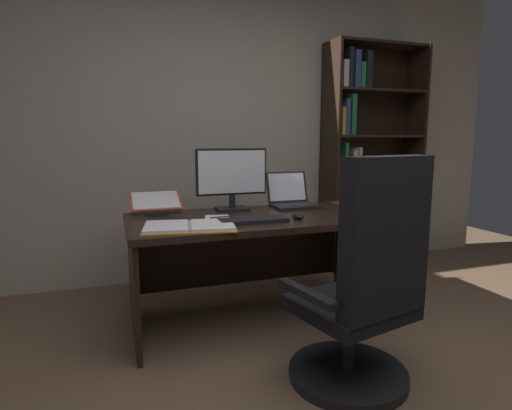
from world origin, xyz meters
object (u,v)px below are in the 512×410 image
at_px(bookshelf, 362,161).
at_px(computer_mouse, 298,216).
at_px(laptop, 292,199).
at_px(open_binder, 190,226).
at_px(keyboard, 253,220).
at_px(office_chair, 365,294).
at_px(reading_stand_with_book, 156,203).
at_px(pen, 220,217).
at_px(monitor, 232,179).
at_px(desk, 255,241).
at_px(notepad, 217,219).

relative_size(bookshelf, computer_mouse, 19.85).
bearing_deg(laptop, open_binder, -149.08).
bearing_deg(keyboard, office_chair, -66.99).
relative_size(computer_mouse, reading_stand_with_book, 0.31).
relative_size(laptop, pen, 2.32).
relative_size(monitor, computer_mouse, 4.90).
distance_m(desk, computer_mouse, 0.38).
distance_m(desk, monitor, 0.47).
height_order(keyboard, open_binder, same).
bearing_deg(open_binder, bookshelf, 40.27).
distance_m(bookshelf, reading_stand_with_book, 2.02).
bearing_deg(monitor, reading_stand_with_book, 172.33).
xyz_separation_m(laptop, computer_mouse, (-0.17, -0.47, -0.03)).
bearing_deg(desk, keyboard, -112.22).
height_order(computer_mouse, pen, computer_mouse).
bearing_deg(pen, notepad, 180.00).
xyz_separation_m(computer_mouse, notepad, (-0.48, 0.16, -0.02)).
relative_size(notepad, pen, 1.50).
height_order(office_chair, open_binder, office_chair).
height_order(desk, notepad, notepad).
bearing_deg(keyboard, computer_mouse, 0.00).
bearing_deg(open_binder, monitor, 61.88).
bearing_deg(computer_mouse, office_chair, -89.03).
relative_size(keyboard, pen, 3.00).
relative_size(laptop, keyboard, 0.77).
xyz_separation_m(bookshelf, open_binder, (-1.82, -1.08, -0.28)).
xyz_separation_m(desk, keyboard, (-0.10, -0.26, 0.20)).
height_order(reading_stand_with_book, pen, reading_stand_with_book).
xyz_separation_m(laptop, keyboard, (-0.47, -0.47, -0.04)).
bearing_deg(bookshelf, notepad, -151.63).
bearing_deg(pen, bookshelf, 28.67).
xyz_separation_m(bookshelf, notepad, (-1.61, -0.87, -0.29)).
height_order(office_chair, notepad, office_chair).
distance_m(desk, pen, 0.35).
bearing_deg(pen, monitor, 61.65).
distance_m(desk, open_binder, 0.62).
bearing_deg(reading_stand_with_book, notepad, -47.58).
distance_m(desk, keyboard, 0.34).
xyz_separation_m(bookshelf, monitor, (-1.43, -0.57, -0.07)).
xyz_separation_m(computer_mouse, reading_stand_with_book, (-0.82, 0.53, 0.05)).
bearing_deg(pen, computer_mouse, -19.24).
bearing_deg(computer_mouse, laptop, 69.96).
distance_m(desk, laptop, 0.49).
bearing_deg(office_chair, laptop, 70.00).
height_order(office_chair, reading_stand_with_book, office_chair).
bearing_deg(keyboard, pen, 135.07).
relative_size(keyboard, reading_stand_with_book, 1.24).
xyz_separation_m(desk, laptop, (0.37, 0.21, 0.24)).
bearing_deg(monitor, open_binder, -127.74).
distance_m(monitor, laptop, 0.50).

